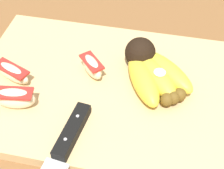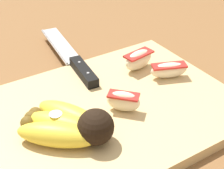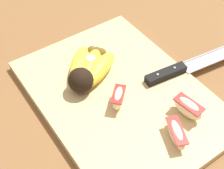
{
  "view_description": "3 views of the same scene",
  "coord_description": "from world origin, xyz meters",
  "px_view_note": "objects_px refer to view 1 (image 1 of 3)",
  "views": [
    {
      "loc": [
        0.1,
        -0.4,
        0.46
      ],
      "look_at": [
        0.02,
        -0.02,
        0.04
      ],
      "focal_mm": 56.22,
      "sensor_mm": 36.0,
      "label": 1
    },
    {
      "loc": [
        0.25,
        0.42,
        0.39
      ],
      "look_at": [
        -0.02,
        -0.01,
        0.05
      ],
      "focal_mm": 58.02,
      "sensor_mm": 36.0,
      "label": 2
    },
    {
      "loc": [
        -0.36,
        0.27,
        0.55
      ],
      "look_at": [
        0.01,
        0.02,
        0.05
      ],
      "focal_mm": 51.43,
      "sensor_mm": 36.0,
      "label": 3
    }
  ],
  "objects_px": {
    "banana_bunch": "(152,71)",
    "apple_wedge_middle": "(15,98)",
    "apple_wedge_near": "(12,73)",
    "apple_wedge_far": "(92,66)",
    "chefs_knife": "(59,159)"
  },
  "relations": [
    {
      "from": "chefs_knife",
      "to": "apple_wedge_near",
      "type": "bearing_deg",
      "value": 132.36
    },
    {
      "from": "chefs_knife",
      "to": "apple_wedge_far",
      "type": "distance_m",
      "value": 0.18
    },
    {
      "from": "chefs_knife",
      "to": "banana_bunch",
      "type": "bearing_deg",
      "value": 60.63
    },
    {
      "from": "apple_wedge_middle",
      "to": "banana_bunch",
      "type": "bearing_deg",
      "value": 27.56
    },
    {
      "from": "banana_bunch",
      "to": "apple_wedge_middle",
      "type": "distance_m",
      "value": 0.23
    },
    {
      "from": "banana_bunch",
      "to": "apple_wedge_far",
      "type": "relative_size",
      "value": 2.62
    },
    {
      "from": "apple_wedge_far",
      "to": "chefs_knife",
      "type": "bearing_deg",
      "value": -91.03
    },
    {
      "from": "banana_bunch",
      "to": "chefs_knife",
      "type": "xyz_separation_m",
      "value": [
        -0.11,
        -0.19,
        -0.01
      ]
    },
    {
      "from": "banana_bunch",
      "to": "apple_wedge_far",
      "type": "bearing_deg",
      "value": -174.68
    },
    {
      "from": "apple_wedge_middle",
      "to": "apple_wedge_far",
      "type": "xyz_separation_m",
      "value": [
        0.1,
        0.1,
        -0.0
      ]
    },
    {
      "from": "banana_bunch",
      "to": "apple_wedge_near",
      "type": "distance_m",
      "value": 0.24
    },
    {
      "from": "banana_bunch",
      "to": "apple_wedge_near",
      "type": "bearing_deg",
      "value": -168.01
    },
    {
      "from": "banana_bunch",
      "to": "apple_wedge_far",
      "type": "height_order",
      "value": "banana_bunch"
    },
    {
      "from": "chefs_knife",
      "to": "apple_wedge_middle",
      "type": "xyz_separation_m",
      "value": [
        -0.1,
        0.08,
        0.01
      ]
    },
    {
      "from": "apple_wedge_near",
      "to": "banana_bunch",
      "type": "bearing_deg",
      "value": 11.99
    }
  ]
}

